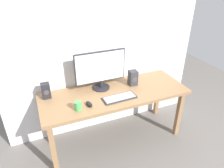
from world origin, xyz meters
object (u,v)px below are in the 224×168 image
keyboard_primary (119,98)px  desk (115,97)px  monitor (100,69)px  coffee_mug (78,106)px  speaker_left (46,91)px  speaker_right (133,78)px  mouse (89,104)px

keyboard_primary → desk: bearing=88.5°
monitor → keyboard_primary: size_ratio=1.57×
monitor → coffee_mug: bearing=-137.4°
monitor → keyboard_primary: 0.40m
speaker_left → coffee_mug: size_ratio=1.83×
coffee_mug → desk: bearing=19.9°
keyboard_primary → speaker_right: speaker_right is taller
desk → keyboard_primary: size_ratio=4.49×
keyboard_primary → coffee_mug: size_ratio=3.95×
keyboard_primary → mouse: bearing=-179.0°
desk → speaker_left: 0.79m
mouse → speaker_right: speaker_right is taller
coffee_mug → mouse: bearing=11.7°
monitor → coffee_mug: (-0.37, -0.34, -0.20)m
keyboard_primary → coffee_mug: bearing=-176.2°
speaker_left → speaker_right: bearing=-5.4°
monitor → speaker_right: bearing=-10.8°
mouse → desk: bearing=11.0°
speaker_left → coffee_mug: speaker_left is taller
desk → coffee_mug: coffee_mug is taller
monitor → coffee_mug: size_ratio=6.22×
coffee_mug → speaker_left: bearing=126.8°
keyboard_primary → coffee_mug: 0.48m
speaker_left → coffee_mug: bearing=-53.2°
mouse → coffee_mug: size_ratio=1.12×
monitor → speaker_left: size_ratio=3.40×
keyboard_primary → speaker_right: bearing=39.0°
keyboard_primary → speaker_right: (0.29, 0.23, 0.08)m
monitor → mouse: size_ratio=5.57×
monitor → speaker_right: monitor is taller
keyboard_primary → mouse: 0.35m
desk → keyboard_primary: 0.16m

